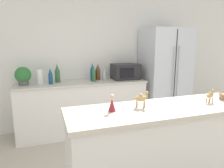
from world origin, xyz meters
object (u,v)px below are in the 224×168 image
back_bottle_0 (50,76)px  back_bottle_3 (93,72)px  potted_plant (23,76)px  camel_figurine_second (141,98)px  refrigerator (164,77)px  camel_figurine (210,95)px  microwave (125,71)px  paper_towel_roll (40,77)px  back_bottle_1 (94,74)px  back_bottle_4 (57,74)px  back_bottle_2 (98,72)px  back_bottle_5 (104,74)px  wise_man_figurine_crimson (112,104)px

back_bottle_0 → back_bottle_3: 0.73m
potted_plant → camel_figurine_second: (1.14, -1.80, 0.00)m
refrigerator → camel_figurine: 1.96m
microwave → paper_towel_roll: bearing=179.3°
potted_plant → back_bottle_1: potted_plant is taller
refrigerator → back_bottle_4: bearing=176.5°
refrigerator → back_bottle_0: (-2.11, -0.01, 0.12)m
microwave → back_bottle_2: back_bottle_2 is taller
microwave → back_bottle_3: bearing=176.4°
potted_plant → camel_figurine: 2.63m
microwave → back_bottle_1: microwave is taller
refrigerator → potted_plant: size_ratio=6.36×
back_bottle_4 → back_bottle_5: back_bottle_4 is taller
back_bottle_2 → camel_figurine: 2.07m
back_bottle_3 → wise_man_figurine_crimson: size_ratio=2.09×
back_bottle_2 → back_bottle_4: (-0.71, -0.02, 0.01)m
microwave → back_bottle_1: (-0.61, -0.06, -0.01)m
back_bottle_3 → back_bottle_0: bearing=-170.7°
paper_towel_roll → back_bottle_3: bearing=1.4°
back_bottle_0 → back_bottle_5: size_ratio=1.11×
potted_plant → back_bottle_5: 1.33m
wise_man_figurine_crimson → refrigerator: bearing=46.8°
back_bottle_0 → camel_figurine: size_ratio=2.04×
refrigerator → paper_towel_roll: size_ratio=8.02×
back_bottle_0 → back_bottle_3: (0.72, 0.12, 0.02)m
camel_figurine → back_bottle_3: bearing=110.2°
microwave → potted_plant: bearing=-179.2°
paper_towel_roll → back_bottle_1: (0.88, -0.08, 0.02)m
refrigerator → back_bottle_4: 2.01m
refrigerator → back_bottle_1: (-1.40, 0.01, 0.12)m
paper_towel_roll → wise_man_figurine_crimson: paper_towel_roll is taller
potted_plant → back_bottle_3: 1.13m
wise_man_figurine_crimson → back_bottle_4: bearing=99.8°
potted_plant → camel_figurine_second: 2.13m
paper_towel_roll → camel_figurine: bearing=-50.4°
back_bottle_4 → camel_figurine_second: back_bottle_4 is taller
back_bottle_0 → microwave: bearing=3.4°
back_bottle_3 → wise_man_figurine_crimson: bearing=-98.2°
back_bottle_4 → wise_man_figurine_crimson: 1.92m
back_bottle_0 → refrigerator: bearing=0.2°
wise_man_figurine_crimson → camel_figurine_second: bearing=4.1°
paper_towel_roll → wise_man_figurine_crimson: bearing=-72.1°
back_bottle_0 → wise_man_figurine_crimson: 1.82m
back_bottle_3 → wise_man_figurine_crimson: (-0.27, -1.89, -0.02)m
back_bottle_0 → wise_man_figurine_crimson: size_ratio=1.76×
back_bottle_0 → back_bottle_4: size_ratio=0.85×
refrigerator → paper_towel_roll: 2.28m
potted_plant → wise_man_figurine_crimson: size_ratio=1.92×
back_bottle_0 → back_bottle_2: back_bottle_2 is taller
back_bottle_4 → camel_figurine_second: bearing=-71.9°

